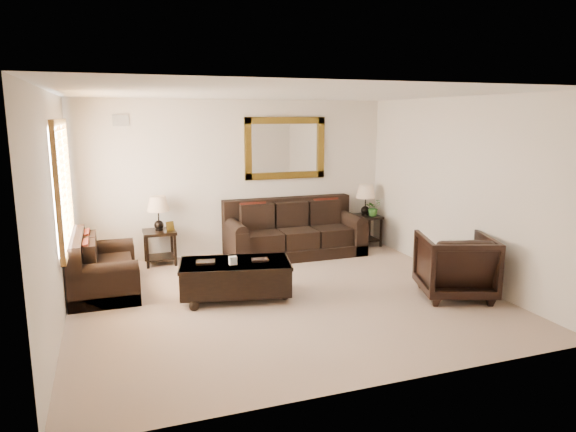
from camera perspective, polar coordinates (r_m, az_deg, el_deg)
name	(u,v)px	position (r m, az deg, el deg)	size (l,w,h in m)	color
room	(284,199)	(6.72, -0.50, 1.91)	(5.51, 5.01, 2.71)	gray
window	(64,184)	(7.24, -23.67, 3.24)	(0.07, 1.96, 1.66)	white
mirror	(285,148)	(9.27, -0.31, 7.54)	(1.50, 0.06, 1.10)	#4F300F
air_vent	(121,120)	(8.75, -18.10, 10.08)	(0.25, 0.02, 0.18)	#999999
sofa	(293,235)	(9.08, 0.60, -2.09)	(2.38, 1.03, 0.97)	black
loveseat	(100,271)	(7.60, -20.19, -5.76)	(0.89, 1.49, 0.84)	black
end_table_left	(159,220)	(8.67, -14.16, -0.44)	(0.52, 0.52, 1.14)	black
end_table_right	(365,206)	(9.75, 8.58, 1.13)	(0.53, 0.53, 1.16)	black
coffee_table	(235,275)	(6.98, -5.87, -6.58)	(1.59, 1.07, 0.62)	black
armchair	(455,262)	(7.31, 18.09, -4.93)	(0.92, 0.86, 0.95)	black
potted_plant	(373,209)	(9.73, 9.44, 0.73)	(0.29, 0.32, 0.25)	#2D6021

